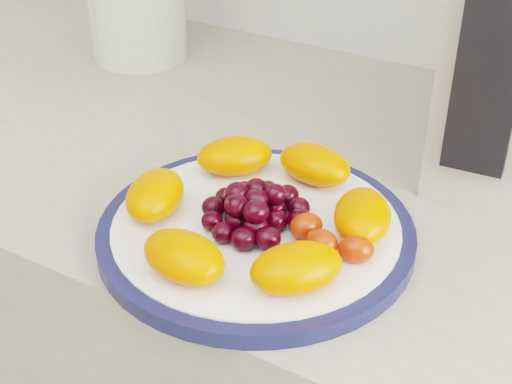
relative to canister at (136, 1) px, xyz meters
The scene contains 5 objects.
plate_rim 0.49m from the canister, 39.25° to the right, with size 0.29×0.29×0.01m, color #12173E.
plate_face 0.49m from the canister, 39.25° to the right, with size 0.26×0.26×0.02m, color white.
canister is the anchor object (origin of this frame).
appliance_panel 0.55m from the canister, 17.13° to the right, with size 0.06×0.02×0.25m, color black.
fruit_plate 0.49m from the canister, 38.81° to the right, with size 0.25×0.25×0.04m.
Camera 1 is at (0.33, 0.57, 1.28)m, focal length 50.00 mm.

